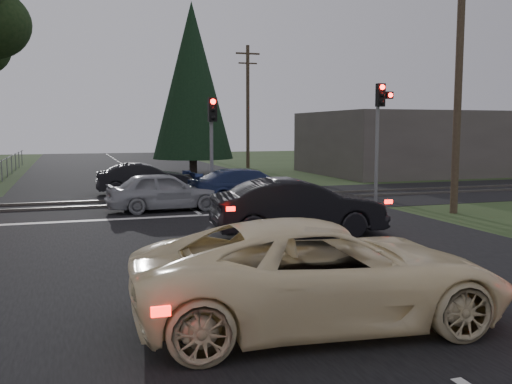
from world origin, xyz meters
name	(u,v)px	position (x,y,z in m)	size (l,w,h in m)	color
ground	(291,273)	(0.00, 0.00, 0.00)	(120.00, 120.00, 0.00)	#2A3D1B
road	(191,208)	(0.00, 10.00, 0.01)	(14.00, 100.00, 0.01)	black
rail_corridor	(181,202)	(0.00, 12.00, 0.01)	(120.00, 8.00, 0.01)	black
stop_line	(202,215)	(0.00, 8.20, 0.01)	(13.00, 0.35, 0.00)	silver
rail_near	(185,203)	(0.00, 11.20, 0.05)	(120.00, 0.12, 0.10)	#59544C
rail_far	(177,198)	(0.00, 12.80, 0.05)	(120.00, 0.12, 0.10)	#59544C
traffic_signal_right	(380,119)	(7.55, 9.47, 3.31)	(0.68, 0.48, 4.70)	slate
traffic_signal_center	(212,132)	(1.00, 10.68, 2.81)	(0.32, 0.48, 4.10)	slate
utility_pole_near	(459,76)	(8.50, 6.00, 4.73)	(1.80, 0.26, 9.00)	#4C3D2D
utility_pole_mid	(248,104)	(8.50, 30.00, 4.73)	(1.80, 0.26, 9.00)	#4C3D2D
utility_pole_far	(183,113)	(8.50, 55.00, 4.73)	(1.80, 0.26, 9.00)	#4C3D2D
conifer_tree	(192,81)	(3.50, 26.00, 5.99)	(5.20, 5.20, 11.00)	#473D33
building_right	(421,143)	(18.00, 22.00, 2.00)	(14.00, 10.00, 4.00)	#59514C
cream_coupe	(322,273)	(-0.70, -2.95, 0.79)	(2.61, 5.66, 1.57)	#F7E3B1
dark_hatchback	(298,207)	(1.72, 3.82, 0.78)	(1.65, 4.73, 1.56)	black
silver_car	(164,191)	(-1.02, 9.75, 0.70)	(1.65, 4.10, 1.40)	#9B9DA2
blue_sedan	(249,187)	(2.32, 10.15, 0.71)	(1.98, 4.86, 1.41)	navy
dark_car_far	(144,179)	(-1.04, 15.37, 0.69)	(1.46, 4.17, 1.38)	black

